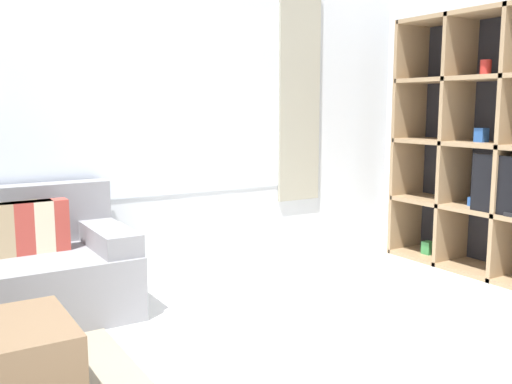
{
  "coord_description": "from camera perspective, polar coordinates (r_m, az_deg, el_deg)",
  "views": [
    {
      "loc": [
        -1.35,
        -1.18,
        1.36
      ],
      "look_at": [
        0.43,
        1.7,
        0.85
      ],
      "focal_mm": 40.0,
      "sensor_mm": 36.0,
      "label": 1
    }
  ],
  "objects": [
    {
      "name": "wall_back",
      "position": [
        4.51,
        -14.39,
        8.25
      ],
      "size": [
        6.89,
        0.11,
        2.7
      ],
      "color": "silver",
      "rests_on": "ground_plane"
    }
  ]
}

